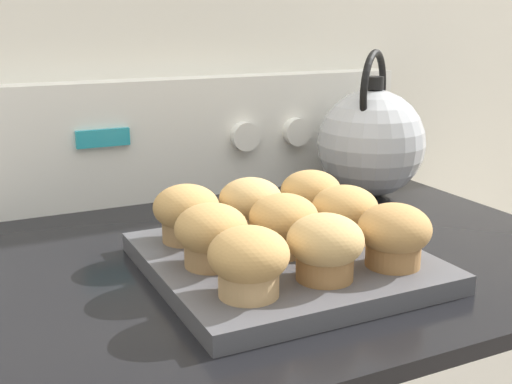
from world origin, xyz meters
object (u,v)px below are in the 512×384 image
Objects in this scene: muffin_r0_c2 at (394,234)px; muffin_r2_c1 at (251,204)px; muffin_r2_c2 at (311,196)px; muffin_r1_c0 at (211,234)px; muffin_r1_c2 at (345,213)px; muffin_r0_c1 at (325,246)px; muffin_r1_c1 at (284,223)px; tea_kettle at (371,141)px; muffin_pan at (283,262)px; muffin_r0_c0 at (249,261)px; muffin_r2_c0 at (186,212)px.

muffin_r0_c2 and muffin_r2_c1 have the same top height.
muffin_r0_c2 is 1.00× the size of muffin_r2_c2.
muffin_r2_c2 is (0.18, 0.09, 0.00)m from muffin_r1_c0.
muffin_r0_c1 is at bearing -133.25° from muffin_r1_c2.
tea_kettle reaches higher than muffin_r1_c1.
muffin_r2_c1 is at bearing 90.92° from muffin_pan.
muffin_r1_c0 is at bearing 91.83° from muffin_r0_c0.
muffin_r0_c0 and muffin_r1_c0 have the same top height.
muffin_r1_c0 is 1.00× the size of muffin_r2_c0.
muffin_r1_c2 is at bearing 0.41° from muffin_r1_c1.
muffin_r1_c2 is at bearing -92.41° from muffin_r2_c2.
muffin_r0_c1 is at bearing -88.83° from muffin_r2_c1.
muffin_r0_c1 is at bearing -43.45° from muffin_r1_c0.
muffin_r0_c0 is at bearing -179.60° from muffin_r0_c2.
muffin_r2_c0 is 1.00× the size of muffin_r2_c1.
muffin_r0_c2 is 0.13m from muffin_r1_c1.
muffin_r0_c2 reaches higher than muffin_pan.
muffin_r0_c0 and muffin_r0_c1 have the same top height.
muffin_pan is 3.74× the size of muffin_r2_c0.
muffin_r0_c1 is at bearing -116.32° from muffin_r2_c2.
muffin_r0_c1 is 0.09m from muffin_r0_c2.
muffin_r2_c1 is at bearing 91.17° from muffin_r0_c1.
muffin_r1_c1 and muffin_r2_c0 have the same top height.
muffin_r0_c1 is at bearing -88.58° from muffin_pan.
muffin_r0_c1 and muffin_r2_c2 have the same top height.
muffin_r2_c0 is at bearing 87.68° from muffin_r1_c0.
muffin_r0_c0 is 1.00× the size of muffin_r0_c2.
muffin_r0_c0 is 1.00× the size of muffin_r1_c1.
muffin_r1_c1 and muffin_r2_c1 have the same top height.
muffin_r2_c1 is at bearing -153.52° from tea_kettle.
muffin_pan is 0.10m from muffin_r1_c2.
muffin_r0_c1 and muffin_r2_c0 have the same top height.
muffin_r0_c2 is at bearing -44.22° from muffin_pan.
muffin_r1_c1 is at bearing -0.01° from muffin_r1_c0.
muffin_r1_c2 is at bearing 0.19° from muffin_r1_c0.
tea_kettle is (0.20, 0.32, 0.03)m from muffin_r0_c2.
muffin_r1_c0 and muffin_r2_c0 have the same top height.
tea_kettle is (0.29, 0.14, 0.03)m from muffin_r2_c1.
tea_kettle is (0.20, 0.23, 0.03)m from muffin_r1_c2.
muffin_r2_c1 is at bearing 63.90° from muffin_r0_c0.
tea_kettle is (0.29, 0.23, 0.03)m from muffin_r1_c1.
tea_kettle reaches higher than muffin_pan.
tea_kettle is at bearing 58.14° from muffin_r0_c2.
muffin_r0_c1 is at bearing 1.59° from muffin_r0_c0.
muffin_r1_c0 is (-0.09, 0.09, 0.00)m from muffin_r0_c1.
muffin_r0_c1 is at bearing -88.69° from muffin_r1_c1.
muffin_r2_c0 is at bearing 116.60° from muffin_r0_c1.
muffin_r1_c1 is at bearing -45.96° from muffin_r2_c0.
muffin_r0_c2 is at bearing -45.26° from muffin_r2_c0.
muffin_r1_c1 is at bearing -141.42° from tea_kettle.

